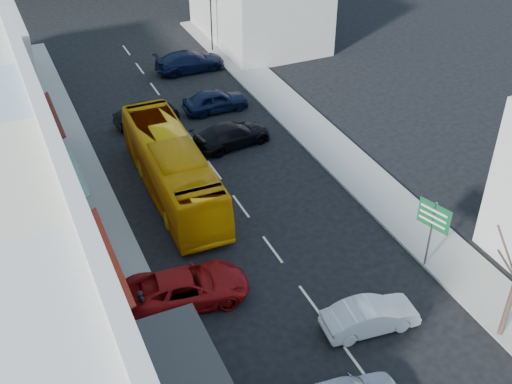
{
  "coord_description": "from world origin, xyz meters",
  "views": [
    {
      "loc": [
        -10.8,
        -17.99,
        20.4
      ],
      "look_at": [
        0.0,
        6.0,
        2.2
      ],
      "focal_mm": 45.0,
      "sensor_mm": 36.0,
      "label": 1
    }
  ],
  "objects_px": {
    "car_white": "(370,316)",
    "traffic_signal": "(211,23)",
    "direction_sign": "(430,236)",
    "pedestrian_left": "(142,303)",
    "bus": "(172,169)",
    "car_red": "(187,288)"
  },
  "relations": [
    {
      "from": "car_red",
      "to": "pedestrian_left",
      "type": "height_order",
      "value": "pedestrian_left"
    },
    {
      "from": "bus",
      "to": "traffic_signal",
      "type": "relative_size",
      "value": 2.45
    },
    {
      "from": "bus",
      "to": "car_white",
      "type": "height_order",
      "value": "bus"
    },
    {
      "from": "bus",
      "to": "pedestrian_left",
      "type": "relative_size",
      "value": 6.82
    },
    {
      "from": "bus",
      "to": "car_red",
      "type": "distance_m",
      "value": 8.71
    },
    {
      "from": "pedestrian_left",
      "to": "car_red",
      "type": "bearing_deg",
      "value": -100.6
    },
    {
      "from": "car_white",
      "to": "pedestrian_left",
      "type": "bearing_deg",
      "value": 69.05
    },
    {
      "from": "car_red",
      "to": "direction_sign",
      "type": "distance_m",
      "value": 11.43
    },
    {
      "from": "direction_sign",
      "to": "traffic_signal",
      "type": "relative_size",
      "value": 0.79
    },
    {
      "from": "bus",
      "to": "car_red",
      "type": "relative_size",
      "value": 2.52
    },
    {
      "from": "traffic_signal",
      "to": "car_white",
      "type": "bearing_deg",
      "value": 87.4
    },
    {
      "from": "pedestrian_left",
      "to": "traffic_signal",
      "type": "bearing_deg",
      "value": -47.51
    },
    {
      "from": "car_red",
      "to": "traffic_signal",
      "type": "distance_m",
      "value": 28.9
    },
    {
      "from": "car_white",
      "to": "direction_sign",
      "type": "relative_size",
      "value": 1.18
    },
    {
      "from": "direction_sign",
      "to": "car_red",
      "type": "bearing_deg",
      "value": 149.23
    },
    {
      "from": "bus",
      "to": "car_white",
      "type": "bearing_deg",
      "value": -70.24
    },
    {
      "from": "car_white",
      "to": "car_red",
      "type": "distance_m",
      "value": 8.08
    },
    {
      "from": "car_red",
      "to": "pedestrian_left",
      "type": "bearing_deg",
      "value": 107.55
    },
    {
      "from": "direction_sign",
      "to": "traffic_signal",
      "type": "bearing_deg",
      "value": 71.27
    },
    {
      "from": "pedestrian_left",
      "to": "direction_sign",
      "type": "distance_m",
      "value": 13.45
    },
    {
      "from": "car_white",
      "to": "traffic_signal",
      "type": "distance_m",
      "value": 31.7
    },
    {
      "from": "car_red",
      "to": "direction_sign",
      "type": "bearing_deg",
      "value": -95.25
    }
  ]
}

